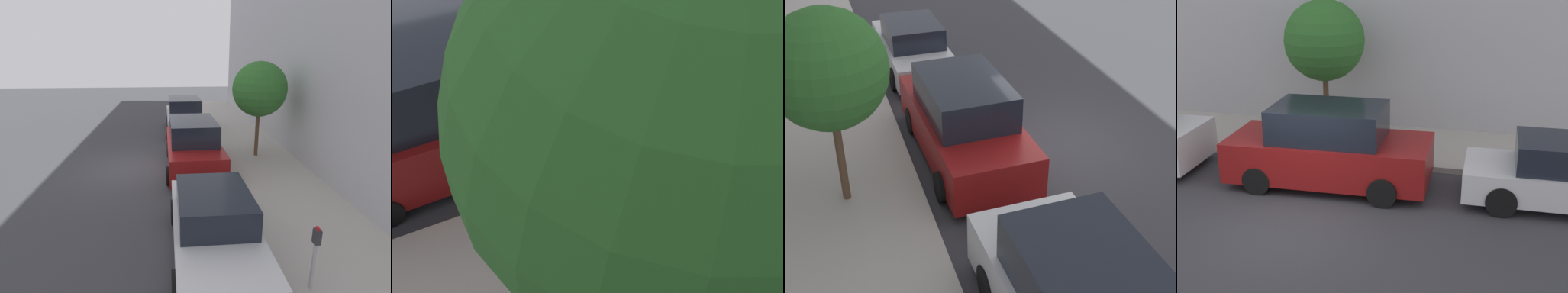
{
  "view_description": "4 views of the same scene",
  "coord_description": "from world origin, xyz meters",
  "views": [
    {
      "loc": [
        1.38,
        -11.61,
        4.46
      ],
      "look_at": [
        2.3,
        -0.5,
        1.0
      ],
      "focal_mm": 28.0,
      "sensor_mm": 36.0,
      "label": 1
    },
    {
      "loc": [
        6.04,
        -0.12,
        4.52
      ],
      "look_at": [
        3.69,
        0.86,
        1.0
      ],
      "focal_mm": 35.0,
      "sensor_mm": 36.0,
      "label": 2
    },
    {
      "loc": [
        5.2,
        10.17,
        6.98
      ],
      "look_at": [
        2.24,
        1.02,
        1.0
      ],
      "focal_mm": 50.0,
      "sensor_mm": 36.0,
      "label": 3
    },
    {
      "loc": [
        -9.37,
        -4.03,
        5.42
      ],
      "look_at": [
        2.37,
        -1.25,
        1.0
      ],
      "focal_mm": 50.0,
      "sensor_mm": 36.0,
      "label": 4
    }
  ],
  "objects": [
    {
      "name": "parked_sedan_nearest",
      "position": [
        2.29,
        -5.65,
        0.72
      ],
      "size": [
        1.92,
        4.52,
        1.54
      ],
      "color": "silver",
      "rests_on": "ground_plane"
    },
    {
      "name": "parked_suv_second",
      "position": [
        2.22,
        -0.23,
        0.93
      ],
      "size": [
        2.08,
        4.85,
        1.98
      ],
      "color": "maroon",
      "rests_on": "ground_plane"
    },
    {
      "name": "street_tree",
      "position": [
        5.05,
        0.76,
        3.0
      ],
      "size": [
        2.25,
        2.25,
        3.99
      ],
      "color": "brown",
      "rests_on": "sidewalk"
    },
    {
      "name": "ground_plane",
      "position": [
        0.0,
        0.0,
        0.0
      ],
      "size": [
        60.0,
        60.0,
        0.0
      ],
      "primitive_type": "plane",
      "color": "#38383D"
    },
    {
      "name": "sidewalk",
      "position": [
        5.07,
        0.0,
        0.07
      ],
      "size": [
        3.14,
        32.0,
        0.15
      ],
      "color": "#B2ADA3",
      "rests_on": "ground_plane"
    }
  ]
}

